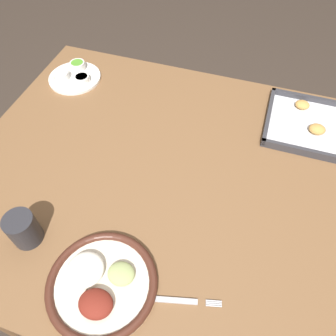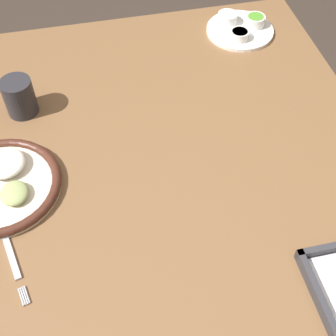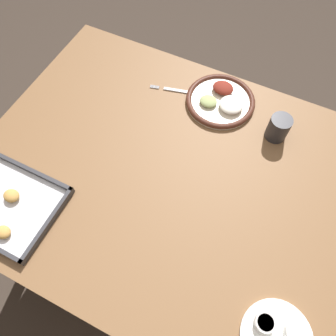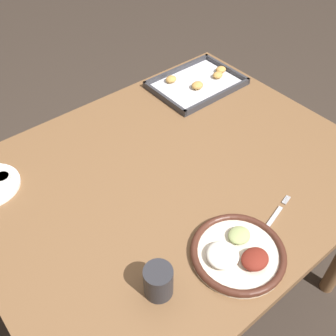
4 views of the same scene
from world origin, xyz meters
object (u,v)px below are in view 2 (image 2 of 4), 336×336
fork (11,255)px  saucer_plate (240,27)px  dinner_plate (0,184)px  drinking_cup (19,97)px

fork → saucer_plate: size_ratio=1.01×
dinner_plate → drinking_cup: size_ratio=2.81×
dinner_plate → fork: size_ratio=1.34×
fork → drinking_cup: 0.39m
drinking_cup → dinner_plate: bearing=-13.4°
drinking_cup → fork: bearing=-5.1°
fork → dinner_plate: bearing=172.5°
saucer_plate → dinner_plate: bearing=-57.7°
dinner_plate → drinking_cup: drinking_cup is taller
saucer_plate → drinking_cup: bearing=-72.3°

